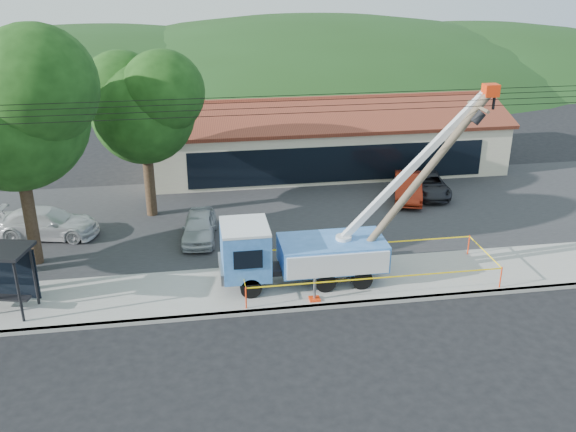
# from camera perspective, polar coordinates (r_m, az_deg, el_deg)

# --- Properties ---
(ground) EXTENTS (120.00, 120.00, 0.00)m
(ground) POSITION_cam_1_polar(r_m,az_deg,el_deg) (24.36, 3.91, -10.69)
(ground) COLOR black
(ground) RESTS_ON ground
(curb) EXTENTS (60.00, 0.25, 0.15)m
(curb) POSITION_cam_1_polar(r_m,az_deg,el_deg) (26.06, 2.89, -8.05)
(curb) COLOR gray
(curb) RESTS_ON ground
(sidewalk) EXTENTS (60.00, 4.00, 0.15)m
(sidewalk) POSITION_cam_1_polar(r_m,az_deg,el_deg) (27.67, 2.08, -6.07)
(sidewalk) COLOR gray
(sidewalk) RESTS_ON ground
(parking_lot) EXTENTS (60.00, 12.00, 0.10)m
(parking_lot) POSITION_cam_1_polar(r_m,az_deg,el_deg) (34.80, -0.45, 0.16)
(parking_lot) COLOR #28282B
(parking_lot) RESTS_ON ground
(strip_mall) EXTENTS (22.50, 8.53, 4.67)m
(strip_mall) POSITION_cam_1_polar(r_m,az_deg,el_deg) (42.32, 3.29, 6.88)
(strip_mall) COLOR beige
(strip_mall) RESTS_ON ground
(tree_west_near) EXTENTS (7.56, 6.72, 10.80)m
(tree_west_near) POSITION_cam_1_polar(r_m,az_deg,el_deg) (29.28, -23.42, 9.31)
(tree_west_near) COLOR #332316
(tree_west_near) RESTS_ON ground
(tree_lot) EXTENTS (6.30, 5.60, 8.94)m
(tree_lot) POSITION_cam_1_polar(r_m,az_deg,el_deg) (33.62, -12.80, 9.82)
(tree_lot) COLOR #332316
(tree_lot) RESTS_ON ground
(hill_west) EXTENTS (78.40, 56.00, 28.00)m
(hill_west) POSITION_cam_1_polar(r_m,az_deg,el_deg) (76.64, -16.97, 11.67)
(hill_west) COLOR #1C3B15
(hill_west) RESTS_ON ground
(hill_center) EXTENTS (89.60, 64.00, 32.00)m
(hill_center) POSITION_cam_1_polar(r_m,az_deg,el_deg) (77.40, 2.11, 12.71)
(hill_center) COLOR #1C3B15
(hill_center) RESTS_ON ground
(hill_east) EXTENTS (72.80, 52.00, 26.00)m
(hill_east) POSITION_cam_1_polar(r_m,az_deg,el_deg) (83.57, 16.04, 12.62)
(hill_east) COLOR #1C3B15
(hill_east) RESTS_ON ground
(utility_truck) EXTENTS (11.32, 3.75, 8.28)m
(utility_truck) POSITION_cam_1_polar(r_m,az_deg,el_deg) (27.05, 1.05, -3.01)
(utility_truck) COLOR black
(utility_truck) RESTS_ON ground
(leaning_pole) EXTENTS (6.25, 1.80, 8.22)m
(leaning_pole) POSITION_cam_1_polar(r_m,az_deg,el_deg) (26.95, 11.61, 3.14)
(leaning_pole) COLOR brown
(leaning_pole) RESTS_ON ground
(caution_tape) EXTENTS (10.80, 3.30, 0.96)m
(caution_tape) POSITION_cam_1_polar(r_m,az_deg,el_deg) (27.79, 7.01, -4.27)
(caution_tape) COLOR #FD360D
(caution_tape) RESTS_ON ground
(car_silver) EXTENTS (1.98, 4.08, 1.34)m
(car_silver) POSITION_cam_1_polar(r_m,az_deg,el_deg) (32.08, -7.81, -2.19)
(car_silver) COLOR #B5B9BC
(car_silver) RESTS_ON ground
(car_red) EXTENTS (2.68, 4.52, 1.41)m
(car_red) POSITION_cam_1_polar(r_m,az_deg,el_deg) (37.53, 10.53, 1.40)
(car_red) COLOR maroon
(car_red) RESTS_ON ground
(car_white) EXTENTS (5.31, 2.93, 1.46)m
(car_white) POSITION_cam_1_polar(r_m,az_deg,el_deg) (34.22, -20.46, -1.85)
(car_white) COLOR silver
(car_white) RESTS_ON ground
(car_dark) EXTENTS (2.49, 4.49, 1.19)m
(car_dark) POSITION_cam_1_polar(r_m,az_deg,el_deg) (38.48, 12.28, 1.80)
(car_dark) COLOR black
(car_dark) RESTS_ON ground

